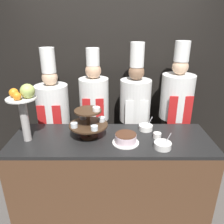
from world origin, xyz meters
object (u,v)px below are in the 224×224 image
cake_round (127,139)px  cup_white (158,135)px  tiered_stand (90,122)px  serving_bowl_near (164,145)px  chef_left (55,115)px  serving_bowl_far (147,128)px  chef_right (176,110)px  chef_center_left (95,112)px  chef_center_right (136,112)px  fruit_pedestal (25,102)px

cake_round → cup_white: bearing=17.2°
cake_round → cup_white: 0.35m
tiered_stand → serving_bowl_near: bearing=-16.9°
chef_left → serving_bowl_far: bearing=-20.7°
tiered_stand → cup_white: size_ratio=4.83×
serving_bowl_far → chef_right: bearing=44.2°
chef_center_left → chef_right: 1.03m
cup_white → cake_round: bearing=-162.8°
cake_round → chef_center_right: chef_center_right is taller
cup_white → serving_bowl_near: serving_bowl_near is taller
fruit_pedestal → cake_round: size_ratio=2.21×
cake_round → chef_center_left: size_ratio=0.15×
serving_bowl_near → chef_center_left: bearing=131.1°
fruit_pedestal → chef_left: 0.77m
chef_center_right → cake_round: bearing=-102.5°
cup_white → chef_right: size_ratio=0.04×
serving_bowl_far → chef_right: (0.44, 0.42, 0.04)m
chef_left → chef_center_right: size_ratio=0.97×
tiered_stand → cake_round: size_ratio=1.49×
chef_center_left → fruit_pedestal: bearing=-133.3°
tiered_stand → chef_right: size_ratio=0.21×
tiered_stand → serving_bowl_near: size_ratio=2.42×
serving_bowl_far → chef_center_right: bearing=100.7°
tiered_stand → fruit_pedestal: bearing=-174.3°
fruit_pedestal → cake_round: fruit_pedestal is taller
tiered_stand → chef_right: (1.04, 0.59, -0.10)m
cup_white → chef_center_left: 0.92m
chef_center_left → tiered_stand: bearing=-91.2°
serving_bowl_far → chef_left: bearing=159.3°
chef_center_right → serving_bowl_near: bearing=-77.0°
tiered_stand → cup_white: bearing=-1.5°
serving_bowl_far → chef_center_left: chef_center_left is taller
cup_white → chef_center_right: (-0.17, 0.60, 0.01)m
tiered_stand → serving_bowl_near: 0.76m
chef_center_left → cake_round: bearing=-63.1°
serving_bowl_far → cake_round: bearing=-130.1°
tiered_stand → serving_bowl_near: tiered_stand is taller
serving_bowl_far → chef_center_left: size_ratio=0.09×
fruit_pedestal → serving_bowl_far: bearing=10.4°
chef_center_right → chef_right: 0.52m
chef_left → cake_round: bearing=-38.6°
chef_left → chef_right: size_ratio=0.96×
tiered_stand → cup_white: (0.70, -0.02, -0.14)m
tiered_stand → cup_white: tiered_stand is taller
tiered_stand → fruit_pedestal: (-0.60, -0.06, 0.23)m
cup_white → serving_bowl_near: bearing=-86.2°
cup_white → serving_bowl_far: bearing=117.0°
chef_right → cup_white: bearing=-119.6°
chef_center_right → chef_right: chef_right is taller
cake_round → cup_white: cake_round is taller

